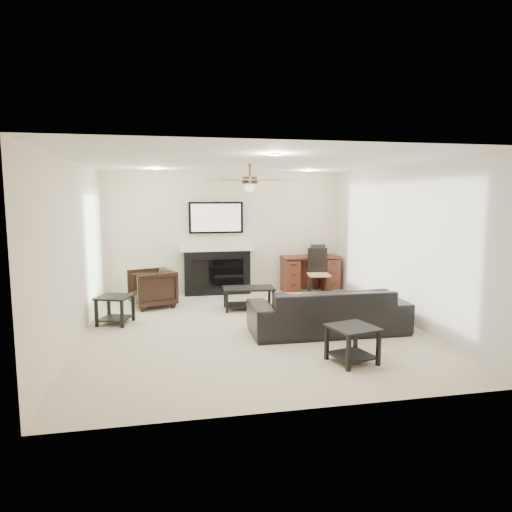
# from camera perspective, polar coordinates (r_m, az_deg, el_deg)

# --- Properties ---
(room_shell) EXTENTS (5.50, 5.54, 2.52)m
(room_shell) POSITION_cam_1_polar(r_m,az_deg,el_deg) (6.92, 0.78, 4.75)
(room_shell) COLOR beige
(room_shell) RESTS_ON ground
(sofa) EXTENTS (2.32, 0.95, 0.67)m
(sofa) POSITION_cam_1_polar(r_m,az_deg,el_deg) (6.90, 8.98, -6.68)
(sofa) COLOR black
(sofa) RESTS_ON ground
(armchair) EXTENTS (0.95, 0.94, 0.69)m
(armchair) POSITION_cam_1_polar(r_m,az_deg,el_deg) (8.58, -12.87, -3.95)
(armchair) COLOR black
(armchair) RESTS_ON ground
(coffee_table) EXTENTS (0.93, 0.55, 0.40)m
(coffee_table) POSITION_cam_1_polar(r_m,az_deg,el_deg) (8.20, -0.91, -5.31)
(coffee_table) COLOR black
(coffee_table) RESTS_ON ground
(end_table_near) EXTENTS (0.63, 0.63, 0.45)m
(end_table_near) POSITION_cam_1_polar(r_m,az_deg,el_deg) (5.76, 11.93, -10.76)
(end_table_near) COLOR black
(end_table_near) RESTS_ON ground
(end_table_left) EXTENTS (0.64, 0.64, 0.45)m
(end_table_left) POSITION_cam_1_polar(r_m,az_deg,el_deg) (7.62, -17.19, -6.44)
(end_table_left) COLOR black
(end_table_left) RESTS_ON ground
(fireplace_unit) EXTENTS (1.52, 0.34, 1.91)m
(fireplace_unit) POSITION_cam_1_polar(r_m,az_deg,el_deg) (9.38, -4.90, 0.95)
(fireplace_unit) COLOR black
(fireplace_unit) RESTS_ON ground
(desk) EXTENTS (1.22, 0.56, 0.76)m
(desk) POSITION_cam_1_polar(r_m,az_deg,el_deg) (9.78, 6.78, -2.21)
(desk) COLOR #39150E
(desk) RESTS_ON ground
(desk_chair) EXTENTS (0.48, 0.50, 0.97)m
(desk_chair) POSITION_cam_1_polar(r_m,az_deg,el_deg) (9.25, 7.85, -2.12)
(desk_chair) COLOR black
(desk_chair) RESTS_ON ground
(laptop) EXTENTS (0.33, 0.24, 0.23)m
(laptop) POSITION_cam_1_polar(r_m,az_deg,el_deg) (9.76, 7.98, 0.69)
(laptop) COLOR black
(laptop) RESTS_ON desk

